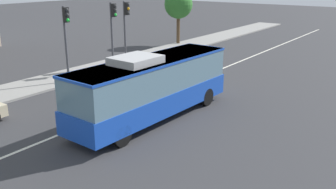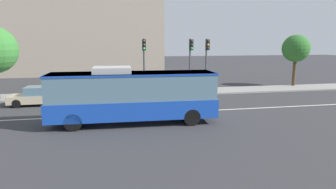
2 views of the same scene
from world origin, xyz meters
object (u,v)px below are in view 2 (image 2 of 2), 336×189
Objects in this scene: transit_bus at (133,94)px; traffic_light_far_corner at (144,57)px; traffic_light_mid_block at (191,57)px; sedan_beige at (41,96)px; street_tree_kerbside_centre at (296,49)px; traffic_light_near_corner at (207,57)px.

traffic_light_far_corner is (1.74, 8.57, 1.75)m from transit_bus.
traffic_light_mid_block is 1.00× the size of traffic_light_far_corner.
traffic_light_far_corner is (8.44, 1.84, 2.84)m from sedan_beige.
traffic_light_mid_block reaches higher than sedan_beige.
transit_bus is 8.92m from traffic_light_far_corner.
traffic_light_far_corner is at bearing -96.50° from traffic_light_mid_block.
transit_bus is 1.94× the size of traffic_light_far_corner.
traffic_light_mid_block is (12.70, 1.72, 2.84)m from sedan_beige.
transit_bus is 1.77× the size of street_tree_kerbside_centre.
sedan_beige is at bearing -73.68° from traffic_light_far_corner.
traffic_light_mid_block reaches higher than transit_bus.
sedan_beige is 0.87× the size of traffic_light_far_corner.
traffic_light_mid_block and traffic_light_far_corner have the same top height.
street_tree_kerbside_centre is (12.70, 2.83, 0.61)m from traffic_light_mid_block.
traffic_light_far_corner is 17.18m from street_tree_kerbside_centre.
traffic_light_far_corner reaches higher than sedan_beige.
traffic_light_mid_block is at bearing -167.44° from street_tree_kerbside_centre.
traffic_light_mid_block is 4.26m from traffic_light_far_corner.
traffic_light_near_corner is at bearing -172.27° from sedan_beige.
traffic_light_near_corner is (7.61, 8.62, 1.75)m from transit_bus.
transit_bus is 9.56m from sedan_beige.
transit_bus is at bearing -40.25° from traffic_light_mid_block.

